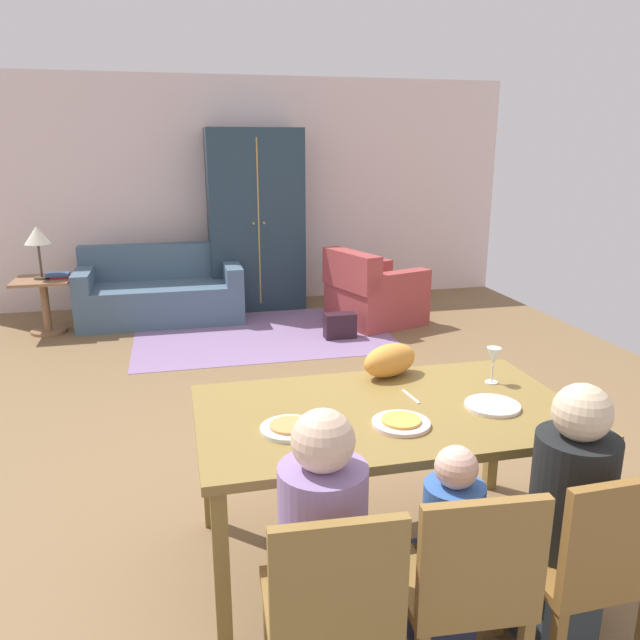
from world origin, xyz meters
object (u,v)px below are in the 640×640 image
object	(u,v)px
dining_table	(386,423)
dining_chair_child	(466,583)
dining_chair_man	(332,606)
armoire	(255,220)
person_man	(321,565)
person_child	(447,565)
plate_near_child	(401,423)
armchair	(372,295)
cat	(390,360)
side_table	(45,298)
handbag	(340,326)
plate_near_man	(290,429)
wine_glass	(493,358)
book_lower	(62,277)
table_lamp	(37,237)
dining_chair_woman	(591,561)
book_upper	(58,274)
plate_near_woman	(492,406)
person_woman	(561,528)
couch	(161,293)

from	to	relation	value
dining_table	dining_chair_child	xyz separation A→B (m)	(-0.01, -0.85, -0.20)
dining_chair_man	armoire	distance (m)	5.82
person_man	person_child	world-z (taller)	person_man
dining_table	plate_near_child	bearing A→B (deg)	-90.00
plate_near_child	armchair	distance (m)	4.28
dining_chair_child	person_child	world-z (taller)	person_child
plate_near_child	cat	size ratio (longest dim) A/B	0.78
dining_table	dining_chair_man	xyz separation A→B (m)	(-0.48, -0.85, -0.20)
armchair	side_table	size ratio (longest dim) A/B	1.87
handbag	plate_near_man	bearing A→B (deg)	-108.41
handbag	side_table	bearing A→B (deg)	163.02
wine_glass	book_lower	world-z (taller)	wine_glass
plate_near_child	table_lamp	distance (m)	5.03
cat	armchair	size ratio (longest dim) A/B	0.30
plate_near_child	dining_chair_woman	size ratio (longest dim) A/B	0.29
wine_glass	table_lamp	size ratio (longest dim) A/B	0.34
side_table	book_upper	distance (m)	0.29
person_man	plate_near_man	bearing A→B (deg)	90.20
dining_chair_woman	book_lower	distance (m)	5.74
side_table	armoire	bearing A→B (deg)	14.64
plate_near_woman	book_upper	size ratio (longest dim) A/B	1.14
plate_near_woman	book_lower	distance (m)	5.08
person_child	armoire	xyz separation A→B (m)	(0.06, 5.60, 0.62)
side_table	book_upper	size ratio (longest dim) A/B	2.64
person_woman	armchair	bearing A→B (deg)	80.89
handbag	table_lamp	bearing A→B (deg)	163.02
plate_near_woman	plate_near_child	bearing A→B (deg)	-170.37
armoire	person_child	bearing A→B (deg)	-90.63
person_child	dining_chair_woman	distance (m)	0.50
dining_chair_woman	book_upper	world-z (taller)	dining_chair_woman
book_lower	plate_near_man	bearing A→B (deg)	-70.43
wine_glass	table_lamp	distance (m)	5.03
dining_chair_woman	book_lower	size ratio (longest dim) A/B	3.95
table_lamp	plate_near_woman	bearing A→B (deg)	-58.43
person_woman	book_upper	world-z (taller)	person_woman
armoire	side_table	distance (m)	2.48
book_upper	couch	bearing A→B (deg)	15.58
person_man	dining_chair_child	distance (m)	0.50
side_table	book_upper	bearing A→B (deg)	-9.03
dining_chair_child	side_table	size ratio (longest dim) A/B	1.50
dining_chair_child	handbag	world-z (taller)	dining_chair_child
dining_table	person_woman	xyz separation A→B (m)	(0.47, -0.68, -0.18)
plate_near_child	cat	distance (m)	0.60
side_table	person_man	bearing A→B (deg)	-70.45
cat	armoire	world-z (taller)	armoire
couch	side_table	distance (m)	1.20
couch	dining_table	bearing A→B (deg)	-76.86
plate_near_child	handbag	size ratio (longest dim) A/B	0.78
dining_table	side_table	world-z (taller)	dining_table
armoire	book_upper	distance (m)	2.28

